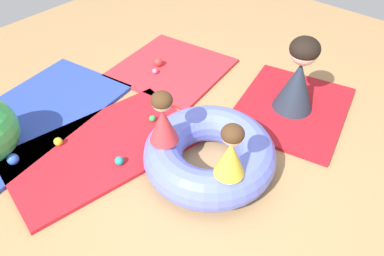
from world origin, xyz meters
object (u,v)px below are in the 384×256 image
at_px(play_ball_yellow, 58,142).
at_px(play_ball_teal, 119,161).
at_px(play_ball_pink, 155,71).
at_px(play_ball_red, 158,62).
at_px(child_in_yellow, 231,151).
at_px(inflatable_cushion, 210,154).
at_px(child_in_red, 163,118).
at_px(play_ball_blue, 13,159).
at_px(adult_seated, 299,76).
at_px(play_ball_green, 152,119).

bearing_deg(play_ball_yellow, play_ball_teal, -71.32).
height_order(play_ball_pink, play_ball_teal, play_ball_teal).
distance_m(play_ball_red, play_ball_yellow, 1.60).
height_order(child_in_yellow, play_ball_pink, child_in_yellow).
relative_size(play_ball_teal, play_ball_red, 0.75).
distance_m(play_ball_pink, play_ball_yellow, 1.45).
distance_m(inflatable_cushion, play_ball_red, 1.70).
height_order(child_in_red, play_ball_pink, child_in_red).
relative_size(child_in_yellow, play_ball_teal, 5.94).
distance_m(child_in_red, play_ball_blue, 1.43).
bearing_deg(child_in_yellow, adult_seated, 176.40).
height_order(adult_seated, play_ball_pink, adult_seated).
distance_m(inflatable_cushion, play_ball_green, 0.81).
distance_m(play_ball_pink, play_ball_red, 0.17).
xyz_separation_m(child_in_yellow, play_ball_green, (0.28, 1.13, -0.49)).
xyz_separation_m(inflatable_cushion, play_ball_pink, (0.71, 1.39, -0.10)).
xyz_separation_m(inflatable_cushion, child_in_yellow, (-0.19, -0.33, 0.40)).
bearing_deg(play_ball_teal, inflatable_cushion, -49.40).
distance_m(play_ball_blue, play_ball_green, 1.32).
bearing_deg(child_in_red, child_in_yellow, 14.84).
xyz_separation_m(inflatable_cushion, play_ball_teal, (-0.52, 0.60, -0.09)).
bearing_deg(play_ball_blue, adult_seated, -32.31).
distance_m(child_in_red, child_in_yellow, 0.63).
xyz_separation_m(child_in_yellow, play_ball_yellow, (-0.54, 1.55, -0.49)).
bearing_deg(play_ball_green, play_ball_teal, -162.13).
bearing_deg(play_ball_yellow, play_ball_blue, 165.97).
height_order(play_ball_pink, play_ball_yellow, play_ball_yellow).
xyz_separation_m(adult_seated, play_ball_red, (-0.35, 1.62, -0.34)).
distance_m(child_in_yellow, play_ball_red, 2.14).
relative_size(child_in_red, play_ball_red, 4.59).
xyz_separation_m(adult_seated, play_ball_pink, (-0.49, 1.54, -0.36)).
relative_size(adult_seated, play_ball_blue, 7.84).
height_order(play_ball_teal, play_ball_green, play_ball_teal).
bearing_deg(play_ball_red, inflatable_cushion, -120.24).
xyz_separation_m(child_in_yellow, adult_seated, (1.39, 0.18, -0.14)).
bearing_deg(child_in_red, play_ball_green, 156.17).
xyz_separation_m(child_in_red, play_ball_green, (0.33, 0.50, -0.50)).
xyz_separation_m(play_ball_pink, play_ball_teal, (-1.23, -0.78, 0.01)).
bearing_deg(adult_seated, play_ball_teal, 36.99).
bearing_deg(play_ball_teal, child_in_yellow, -70.71).
bearing_deg(child_in_yellow, child_in_red, -95.95).
bearing_deg(play_ball_yellow, inflatable_cushion, -59.28).
relative_size(play_ball_blue, play_ball_yellow, 1.28).
xyz_separation_m(child_in_yellow, play_ball_red, (1.05, 1.80, -0.47)).
xyz_separation_m(child_in_yellow, play_ball_blue, (-0.93, 1.65, -0.47)).
bearing_deg(adult_seated, child_in_yellow, 68.13).
distance_m(play_ball_pink, play_ball_green, 0.86).
distance_m(play_ball_yellow, play_ball_green, 0.92).
relative_size(child_in_red, child_in_yellow, 1.03).
bearing_deg(adult_seated, play_ball_blue, 28.32).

